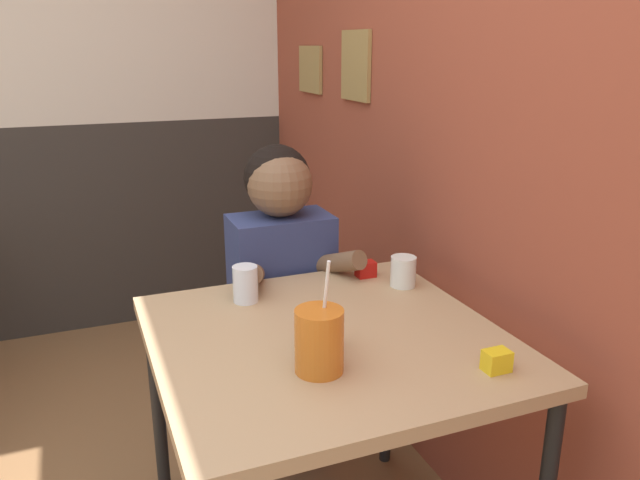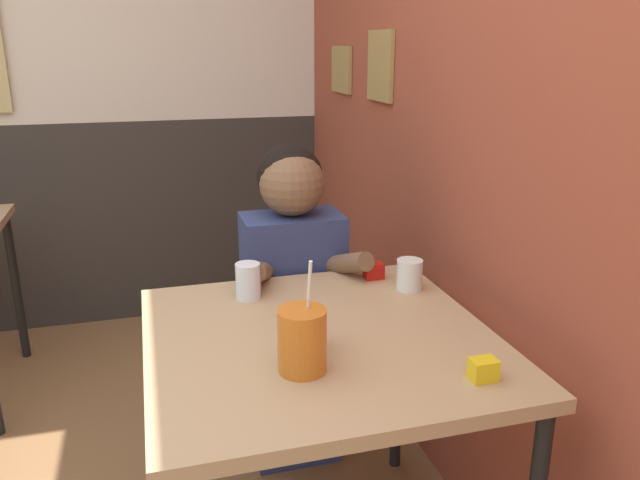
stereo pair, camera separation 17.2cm
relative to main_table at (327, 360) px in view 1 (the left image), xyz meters
The scene contains 10 objects.
brick_wall_right 1.20m from the main_table, 55.71° to the left, with size 0.08×4.36×2.70m.
back_wall 2.27m from the main_table, 109.86° to the left, with size 5.52×0.09×2.70m.
main_table is the anchor object (origin of this frame).
person_seated 0.57m from the main_table, 83.64° to the left, with size 0.42×0.41×1.17m.
cocktail_pitcher 0.24m from the main_table, 118.25° to the right, with size 0.11×0.11×0.27m.
glass_near_pitcher 0.35m from the main_table, 115.21° to the left, with size 0.07×0.07×0.11m.
glass_center 0.43m from the main_table, 33.33° to the left, with size 0.08×0.08×0.09m.
glass_far_side 0.15m from the main_table, 130.65° to the right, with size 0.07×0.07×0.11m.
condiment_ketchup 0.45m from the main_table, 51.30° to the left, with size 0.06×0.04×0.05m.
condiment_mustard 0.44m from the main_table, 47.59° to the right, with size 0.06×0.04×0.05m.
Camera 1 is at (0.16, -1.00, 1.49)m, focal length 35.00 mm.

